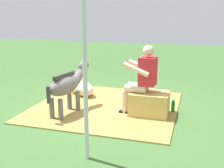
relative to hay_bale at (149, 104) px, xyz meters
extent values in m
plane|color=#426B33|center=(0.97, 0.04, -0.23)|extent=(24.00, 24.00, 0.00)
cube|color=#AD8C47|center=(0.92, -0.22, -0.21)|extent=(2.86, 2.79, 0.02)
cube|color=tan|center=(0.00, 0.00, 0.00)|extent=(0.72, 0.54, 0.45)
cylinder|color=beige|center=(0.26, 0.08, 0.30)|extent=(0.41, 0.17, 0.14)
cylinder|color=beige|center=(0.46, 0.07, 0.00)|extent=(0.11, 0.11, 0.45)
cube|color=black|center=(0.46, 0.07, -0.20)|extent=(0.23, 0.12, 0.06)
cylinder|color=beige|center=(0.24, -0.12, 0.30)|extent=(0.41, 0.17, 0.14)
cylinder|color=beige|center=(0.44, -0.13, 0.00)|extent=(0.11, 0.11, 0.45)
cube|color=black|center=(0.44, -0.13, -0.20)|extent=(0.23, 0.12, 0.06)
cube|color=red|center=(0.05, 0.00, 0.63)|extent=(0.32, 0.30, 0.52)
cylinder|color=beige|center=(0.24, 0.14, 0.68)|extent=(0.51, 0.13, 0.26)
cylinder|color=beige|center=(0.22, -0.17, 0.68)|extent=(0.51, 0.13, 0.26)
sphere|color=beige|center=(0.05, 0.00, 1.01)|extent=(0.20, 0.20, 0.20)
ellipsoid|color=slate|center=(1.52, 0.46, 0.35)|extent=(0.46, 0.88, 0.34)
cylinder|color=slate|center=(1.57, 0.17, -0.02)|extent=(0.09, 0.09, 0.41)
cylinder|color=slate|center=(1.37, 0.20, -0.02)|extent=(0.09, 0.09, 0.41)
cylinder|color=slate|center=(1.66, 0.72, -0.02)|extent=(0.09, 0.09, 0.41)
cylinder|color=slate|center=(1.47, 0.75, -0.02)|extent=(0.09, 0.09, 0.41)
cylinder|color=slate|center=(1.43, -0.03, 0.45)|extent=(0.24, 0.39, 0.33)
ellipsoid|color=slate|center=(1.40, -0.21, 0.61)|extent=(0.21, 0.34, 0.20)
cube|color=#3A3838|center=(1.52, 0.46, 0.54)|extent=(0.16, 0.60, 0.08)
cylinder|color=#3A3838|center=(1.60, 0.92, 0.30)|extent=(0.07, 0.07, 0.30)
ellipsoid|color=beige|center=(1.74, -0.84, -0.05)|extent=(0.94, 0.87, 0.36)
cube|color=beige|center=(2.16, -1.19, -0.18)|extent=(0.37, 0.36, 0.10)
cylinder|color=beige|center=(2.17, -1.20, 0.01)|extent=(0.33, 0.32, 0.30)
ellipsoid|color=beige|center=(2.31, -1.31, 0.09)|extent=(0.33, 0.31, 0.20)
cube|color=#F2EDC5|center=(1.80, -0.90, 0.15)|extent=(0.39, 0.34, 0.08)
cylinder|color=#197233|center=(-0.42, -0.28, -0.12)|extent=(0.07, 0.07, 0.22)
cone|color=#197233|center=(-0.42, -0.28, 0.02)|extent=(0.06, 0.06, 0.06)
cylinder|color=silver|center=(0.53, 1.85, 1.01)|extent=(0.06, 0.06, 2.48)
camera|label=1|loc=(-0.80, 5.08, 1.71)|focal=45.60mm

